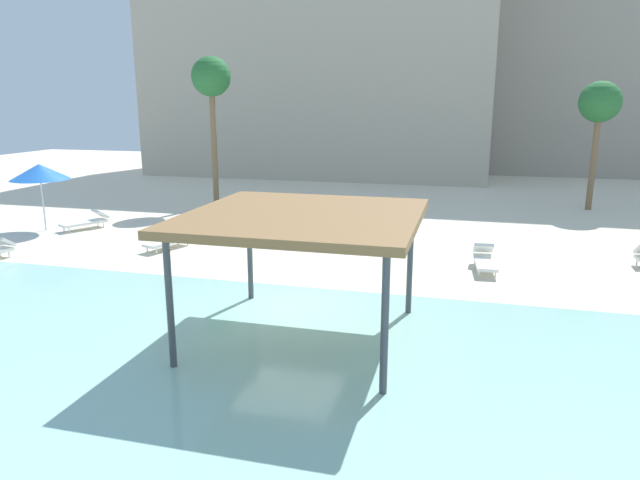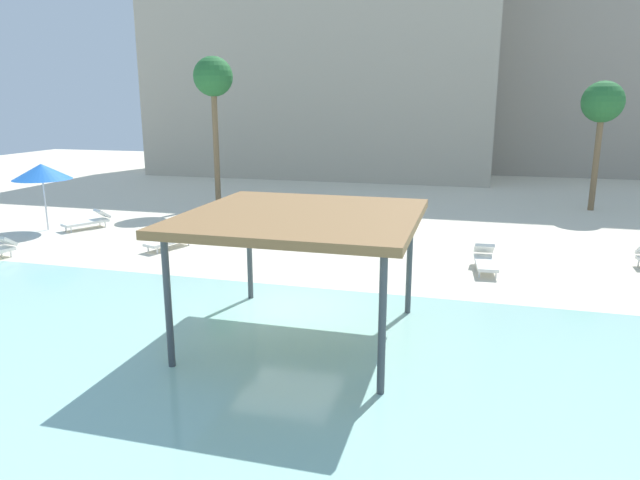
% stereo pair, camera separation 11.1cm
% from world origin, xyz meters
% --- Properties ---
extents(ground_plane, '(80.00, 80.00, 0.00)m').
position_xyz_m(ground_plane, '(0.00, 0.00, 0.00)').
color(ground_plane, beige).
extents(lagoon_water, '(44.00, 13.50, 0.04)m').
position_xyz_m(lagoon_water, '(0.00, -5.25, 0.02)').
color(lagoon_water, '#99D1C6').
rests_on(lagoon_water, ground).
extents(shade_pavilion, '(4.84, 4.84, 2.83)m').
position_xyz_m(shade_pavilion, '(0.92, -1.81, 2.67)').
color(shade_pavilion, '#42474C').
rests_on(shade_pavilion, ground).
extents(beach_umbrella_blue_0, '(2.27, 2.27, 2.69)m').
position_xyz_m(beach_umbrella_blue_0, '(-12.31, 5.95, 2.38)').
color(beach_umbrella_blue_0, silver).
rests_on(beach_umbrella_blue_0, ground).
extents(lounge_chair_0, '(1.41, 1.96, 0.74)m').
position_xyz_m(lounge_chair_0, '(-10.84, 6.64, 0.33)').
color(lounge_chair_0, white).
rests_on(lounge_chair_0, ground).
extents(lounge_chair_2, '(1.19, 1.99, 0.74)m').
position_xyz_m(lounge_chair_2, '(-5.93, 4.65, 0.33)').
color(lounge_chair_2, white).
rests_on(lounge_chair_2, ground).
extents(lounge_chair_5, '(0.75, 1.94, 0.74)m').
position_xyz_m(lounge_chair_5, '(4.87, 4.72, 0.33)').
color(lounge_chair_5, white).
rests_on(lounge_chair_5, ground).
extents(palm_tree_0, '(1.90, 1.90, 6.03)m').
position_xyz_m(palm_tree_0, '(9.90, 16.45, 4.94)').
color(palm_tree_0, brown).
rests_on(palm_tree_0, ground).
extents(palm_tree_1, '(1.90, 1.90, 7.21)m').
position_xyz_m(palm_tree_1, '(-8.04, 13.05, 6.06)').
color(palm_tree_1, brown).
rests_on(palm_tree_1, ground).
extents(hotel_block_0, '(23.52, 11.56, 16.08)m').
position_xyz_m(hotel_block_0, '(-6.41, 28.46, 8.04)').
color(hotel_block_0, '#B2A893').
rests_on(hotel_block_0, ground).
extents(hotel_block_1, '(22.07, 11.41, 21.93)m').
position_xyz_m(hotel_block_1, '(12.82, 34.68, 10.96)').
color(hotel_block_1, '#9E9384').
rests_on(hotel_block_1, ground).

